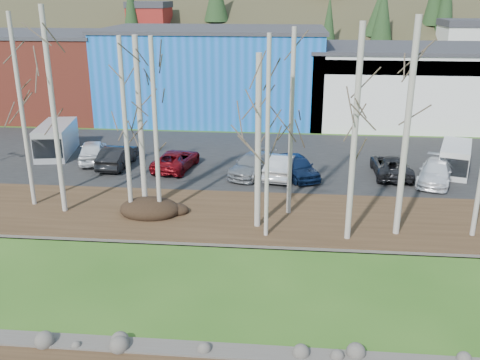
# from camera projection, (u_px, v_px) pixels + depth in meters

# --- Properties ---
(near_bank_rocks) EXTENTS (80.00, 0.80, 0.50)m
(near_bank_rocks) POSITION_uv_depth(u_px,v_px,m) (245.00, 354.00, 17.82)
(near_bank_rocks) COLOR #47423D
(near_bank_rocks) RESTS_ON ground
(river) EXTENTS (80.00, 8.00, 0.90)m
(river) POSITION_uv_depth(u_px,v_px,m) (253.00, 289.00, 21.67)
(river) COLOR black
(river) RESTS_ON ground
(far_bank_rocks) EXTENTS (80.00, 0.80, 0.46)m
(far_bank_rocks) POSITION_uv_depth(u_px,v_px,m) (260.00, 245.00, 25.52)
(far_bank_rocks) COLOR #47423D
(far_bank_rocks) RESTS_ON ground
(far_bank) EXTENTS (80.00, 7.00, 0.15)m
(far_bank) POSITION_uv_depth(u_px,v_px,m) (263.00, 217.00, 28.50)
(far_bank) COLOR #382616
(far_bank) RESTS_ON ground
(parking_lot) EXTENTS (80.00, 14.00, 0.14)m
(parking_lot) POSITION_uv_depth(u_px,v_px,m) (271.00, 159.00, 38.36)
(parking_lot) COLOR black
(parking_lot) RESTS_ON ground
(building_brick) EXTENTS (16.32, 12.24, 7.80)m
(building_brick) POSITION_uv_depth(u_px,v_px,m) (33.00, 73.00, 52.38)
(building_brick) COLOR #973829
(building_brick) RESTS_ON ground
(building_blue) EXTENTS (20.40, 12.24, 8.30)m
(building_blue) POSITION_uv_depth(u_px,v_px,m) (215.00, 73.00, 50.68)
(building_blue) COLOR #105BB3
(building_blue) RESTS_ON ground
(building_white) EXTENTS (18.36, 12.24, 6.80)m
(building_white) POSITION_uv_depth(u_px,v_px,m) (408.00, 84.00, 49.31)
(building_white) COLOR white
(building_white) RESTS_ON ground
(dirt_mound) EXTENTS (3.27, 2.31, 0.64)m
(dirt_mound) POSITION_uv_depth(u_px,v_px,m) (150.00, 208.00, 28.60)
(dirt_mound) COLOR black
(dirt_mound) RESTS_ON far_bank
(birch_0) EXTENTS (0.27, 0.27, 10.72)m
(birch_0) POSITION_uv_depth(u_px,v_px,m) (54.00, 114.00, 27.35)
(birch_0) COLOR beige
(birch_0) RESTS_ON far_bank
(birch_1) EXTENTS (0.23, 0.23, 10.36)m
(birch_1) POSITION_uv_depth(u_px,v_px,m) (22.00, 113.00, 28.32)
(birch_1) COLOR beige
(birch_1) RESTS_ON far_bank
(birch_2) EXTENTS (0.29, 0.29, 9.27)m
(birch_2) POSITION_uv_depth(u_px,v_px,m) (140.00, 127.00, 27.73)
(birch_2) COLOR beige
(birch_2) RESTS_ON far_bank
(birch_3) EXTENTS (0.23, 0.23, 9.29)m
(birch_3) POSITION_uv_depth(u_px,v_px,m) (156.00, 131.00, 26.95)
(birch_3) COLOR beige
(birch_3) RESTS_ON far_bank
(birch_4) EXTENTS (0.30, 0.30, 8.63)m
(birch_4) POSITION_uv_depth(u_px,v_px,m) (258.00, 144.00, 25.82)
(birch_4) COLOR beige
(birch_4) RESTS_ON far_bank
(birch_5) EXTENTS (0.23, 0.23, 9.69)m
(birch_5) POSITION_uv_depth(u_px,v_px,m) (291.00, 125.00, 27.25)
(birch_5) COLOR beige
(birch_5) RESTS_ON far_bank
(birch_6) EXTENTS (0.20, 0.20, 9.59)m
(birch_6) POSITION_uv_depth(u_px,v_px,m) (267.00, 140.00, 24.61)
(birch_6) COLOR beige
(birch_6) RESTS_ON far_bank
(birch_7) EXTENTS (0.30, 0.30, 10.35)m
(birch_7) POSITION_uv_depth(u_px,v_px,m) (407.00, 131.00, 24.68)
(birch_7) COLOR beige
(birch_7) RESTS_ON far_bank
(birch_8) EXTENTS (0.28, 0.28, 10.11)m
(birch_8) POSITION_uv_depth(u_px,v_px,m) (354.00, 137.00, 24.20)
(birch_8) COLOR beige
(birch_8) RESTS_ON far_bank
(birch_10) EXTENTS (0.23, 0.23, 9.29)m
(birch_10) POSITION_uv_depth(u_px,v_px,m) (126.00, 130.00, 27.09)
(birch_10) COLOR beige
(birch_10) RESTS_ON far_bank
(car_0) EXTENTS (2.88, 4.79, 1.52)m
(car_0) POSITION_uv_depth(u_px,v_px,m) (93.00, 151.00, 37.37)
(car_0) COLOR white
(car_0) RESTS_ON parking_lot
(car_1) EXTENTS (1.76, 4.56, 1.48)m
(car_1) POSITION_uv_depth(u_px,v_px,m) (118.00, 156.00, 36.29)
(car_1) COLOR black
(car_1) RESTS_ON parking_lot
(car_2) EXTENTS (2.88, 4.94, 1.29)m
(car_2) POSITION_uv_depth(u_px,v_px,m) (176.00, 160.00, 35.81)
(car_2) COLOR maroon
(car_2) RESTS_ON parking_lot
(car_3) EXTENTS (3.39, 4.99, 1.34)m
(car_3) POSITION_uv_depth(u_px,v_px,m) (253.00, 165.00, 34.69)
(car_3) COLOR gray
(car_3) RESTS_ON parking_lot
(car_4) EXTENTS (3.30, 4.59, 1.45)m
(car_4) POSITION_uv_depth(u_px,v_px,m) (297.00, 166.00, 34.17)
(car_4) COLOR #13264C
(car_4) RESTS_ON parking_lot
(car_5) EXTENTS (2.40, 4.79, 1.51)m
(car_5) POSITION_uv_depth(u_px,v_px,m) (282.00, 165.00, 34.28)
(car_5) COLOR silver
(car_5) RESTS_ON parking_lot
(car_6) EXTENTS (2.26, 4.84, 1.34)m
(car_6) POSITION_uv_depth(u_px,v_px,m) (391.00, 166.00, 34.51)
(car_6) COLOR #272629
(car_6) RESTS_ON parking_lot
(car_7) EXTENTS (3.36, 5.02, 1.35)m
(car_7) POSITION_uv_depth(u_px,v_px,m) (436.00, 172.00, 33.24)
(car_7) COLOR white
(car_7) RESTS_ON parking_lot
(van_white) EXTENTS (3.00, 4.60, 1.86)m
(van_white) POSITION_uv_depth(u_px,v_px,m) (455.00, 159.00, 34.93)
(van_white) COLOR white
(van_white) RESTS_ON parking_lot
(van_grey) EXTENTS (2.97, 5.37, 2.22)m
(van_grey) POSITION_uv_depth(u_px,v_px,m) (56.00, 140.00, 38.75)
(van_grey) COLOR #B7B9BB
(van_grey) RESTS_ON parking_lot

